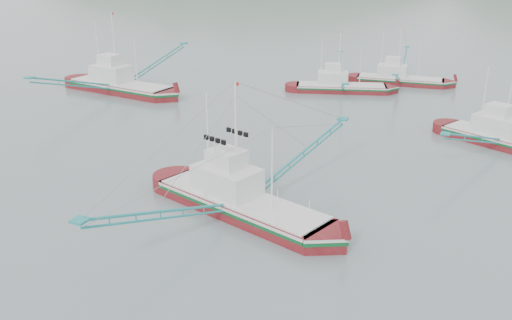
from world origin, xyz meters
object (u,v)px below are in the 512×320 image
at_px(bg_boat_far, 341,79).
at_px(bg_boat_left, 119,80).
at_px(main_boat, 240,187).
at_px(bg_boat_right, 508,128).
at_px(bg_boat_extra, 399,75).

height_order(bg_boat_far, bg_boat_left, bg_boat_left).
height_order(main_boat, bg_boat_far, main_boat).
bearing_deg(bg_boat_right, bg_boat_extra, 148.29).
xyz_separation_m(main_boat, bg_boat_extra, (2.17, 48.45, -0.74)).
distance_m(main_boat, bg_boat_far, 40.54).
bearing_deg(bg_boat_extra, bg_boat_left, -155.35).
height_order(bg_boat_right, bg_boat_extra, bg_boat_right).
relative_size(main_boat, bg_boat_far, 1.21).
relative_size(main_boat, bg_boat_right, 1.17).
distance_m(bg_boat_far, bg_boat_left, 30.76).
xyz_separation_m(bg_boat_right, bg_boat_left, (-49.91, 2.39, -0.22)).
relative_size(main_boat, bg_boat_extra, 1.18).
distance_m(main_boat, bg_boat_left, 42.18).
bearing_deg(bg_boat_right, bg_boat_far, 169.82).
distance_m(bg_boat_right, bg_boat_extra, 28.23).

